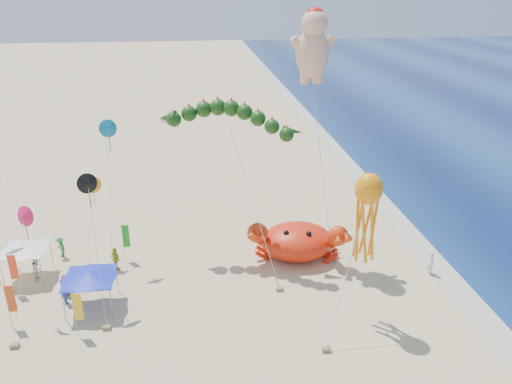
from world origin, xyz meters
TOP-DOWN VIEW (x-y plane):
  - ground at (0.00, 0.00)m, footprint 320.00×320.00m
  - foam_strip at (12.00, 0.00)m, footprint 320.00×320.00m
  - crab_inflatable at (1.49, 3.64)m, footprint 7.68×5.77m
  - dragon_kite at (-3.65, 5.36)m, footprint 10.53×8.81m
  - cherub_kite at (2.56, 5.68)m, footprint 2.95×4.44m
  - octopus_kite at (3.97, -3.99)m, footprint 4.08×4.30m
  - canopy_blue at (-13.43, -0.99)m, footprint 3.51×3.51m
  - canopy_white at (-18.75, 3.40)m, footprint 3.24×3.24m
  - feather_flags at (-15.60, -0.08)m, footprint 7.76×8.93m
  - beachgoers at (-12.91, 2.85)m, footprint 29.52×7.37m
  - small_kites at (-15.21, 2.67)m, footprint 9.73×10.03m

SIDE VIEW (x-z plane):
  - ground at x=0.00m, z-range 0.00..0.00m
  - foam_strip at x=12.00m, z-range 0.01..0.01m
  - beachgoers at x=-12.91m, z-range -0.04..1.82m
  - crab_inflatable at x=1.49m, z-range -0.20..3.16m
  - feather_flags at x=-15.60m, z-range 0.41..3.61m
  - canopy_white at x=-18.75m, z-range 1.09..3.79m
  - canopy_blue at x=-13.43m, z-range 1.09..3.80m
  - small_kites at x=-15.21m, z-range 1.53..12.66m
  - octopus_kite at x=3.97m, z-range 2.53..12.39m
  - dragon_kite at x=-3.65m, z-range 4.77..16.62m
  - cherub_kite at x=2.56m, z-range 6.79..25.38m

